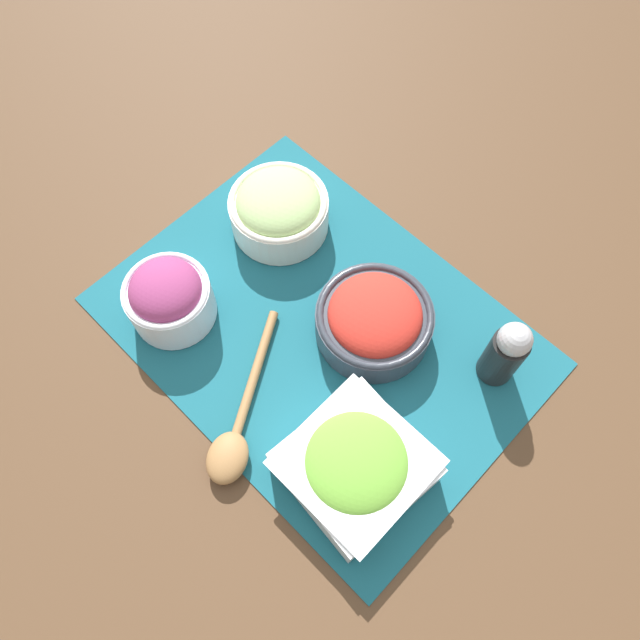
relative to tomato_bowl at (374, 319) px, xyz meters
The scene contains 8 objects.
ground_plane 0.08m from the tomato_bowl, 43.97° to the left, with size 3.00×3.00×0.00m, color #513823.
placemat 0.08m from the tomato_bowl, 43.97° to the left, with size 0.54×0.40×0.00m.
tomato_bowl is the anchor object (origin of this frame).
cucumber_bowl 0.21m from the tomato_bowl, ahead, with size 0.14×0.14×0.08m.
lettuce_bowl 0.19m from the tomato_bowl, 125.77° to the left, with size 0.16×0.16×0.07m.
onion_bowl 0.26m from the tomato_bowl, 38.64° to the left, with size 0.11×0.11×0.09m.
wooden_spoon 0.23m from the tomato_bowl, 84.86° to the left, with size 0.14×0.21×0.03m.
pepper_shaker 0.16m from the tomato_bowl, 155.35° to the right, with size 0.05×0.05×0.12m.
Camera 1 is at (-0.24, 0.24, 0.75)m, focal length 35.00 mm.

